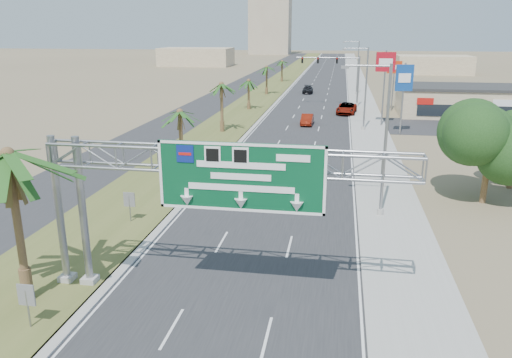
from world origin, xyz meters
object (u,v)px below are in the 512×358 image
(car_left_lane, at_px, (251,154))
(car_far, at_px, (308,90))
(pole_sign_red_far, at_px, (394,71))
(sign_gantry, at_px, (208,172))
(car_right_lane, at_px, (347,109))
(car_mid_lane, at_px, (307,120))
(palm_near, at_px, (8,155))
(pole_sign_red_near, at_px, (385,67))
(store_building, at_px, (462,102))
(pole_sign_blue, at_px, (404,81))
(signal_mast, at_px, (346,76))

(car_left_lane, relative_size, car_far, 0.83)
(pole_sign_red_far, bearing_deg, sign_gantry, -102.86)
(car_right_lane, bearing_deg, car_mid_lane, -111.62)
(palm_near, bearing_deg, car_mid_lane, 78.43)
(car_left_lane, relative_size, pole_sign_red_near, 0.42)
(store_building, xyz_separation_m, car_left_lane, (-25.63, -30.89, -1.32))
(palm_near, height_order, store_building, palm_near)
(pole_sign_red_near, bearing_deg, pole_sign_blue, -71.07)
(car_left_lane, height_order, car_mid_lane, car_mid_lane)
(pole_sign_red_far, bearing_deg, signal_mast, 154.26)
(sign_gantry, distance_m, pole_sign_red_far, 60.11)
(car_right_lane, bearing_deg, pole_sign_red_far, 36.51)
(car_left_lane, bearing_deg, car_right_lane, 70.53)
(car_left_lane, distance_m, car_mid_lane, 19.92)
(palm_near, height_order, car_mid_lane, palm_near)
(car_mid_lane, height_order, car_right_lane, car_right_lane)
(signal_mast, xyz_separation_m, car_far, (-7.04, 16.59, -4.15))
(palm_near, distance_m, car_left_lane, 28.37)
(signal_mast, height_order, car_right_lane, signal_mast)
(car_far, relative_size, pole_sign_red_far, 0.63)
(signal_mast, xyz_separation_m, pole_sign_red_far, (7.14, -3.44, 1.19))
(store_building, relative_size, pole_sign_blue, 2.15)
(sign_gantry, relative_size, store_building, 0.93)
(pole_sign_red_near, bearing_deg, store_building, 41.02)
(signal_mast, relative_size, store_building, 0.57)
(car_right_lane, bearing_deg, pole_sign_blue, -60.57)
(store_building, height_order, pole_sign_blue, pole_sign_blue)
(palm_near, xyz_separation_m, car_far, (7.33, 80.57, -6.23))
(car_right_lane, xyz_separation_m, pole_sign_red_far, (6.82, 4.03, 5.24))
(car_right_lane, distance_m, car_far, 25.17)
(palm_near, distance_m, car_mid_lane, 48.00)
(signal_mast, height_order, car_mid_lane, signal_mast)
(car_left_lane, height_order, pole_sign_blue, pole_sign_blue)
(palm_near, distance_m, store_building, 66.04)
(sign_gantry, xyz_separation_m, car_left_lane, (-2.57, 25.18, -5.38))
(signal_mast, distance_m, pole_sign_red_far, 8.02)
(car_mid_lane, distance_m, car_right_lane, 11.14)
(palm_near, xyz_separation_m, pole_sign_red_far, (21.52, 60.53, -0.89))
(pole_sign_red_far, bearing_deg, car_left_lane, -115.51)
(pole_sign_blue, relative_size, pole_sign_red_far, 1.09)
(car_far, height_order, pole_sign_blue, pole_sign_blue)
(pole_sign_blue, bearing_deg, car_far, 109.49)
(store_building, xyz_separation_m, pole_sign_red_near, (-12.10, -10.52, 5.53))
(car_left_lane, bearing_deg, car_mid_lane, 76.28)
(signal_mast, relative_size, car_far, 2.12)
(palm_near, distance_m, signal_mast, 65.60)
(pole_sign_blue, bearing_deg, pole_sign_red_near, 108.93)
(palm_near, height_order, pole_sign_red_near, pole_sign_red_near)
(sign_gantry, distance_m, car_left_lane, 25.88)
(car_far, distance_m, pole_sign_blue, 41.06)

